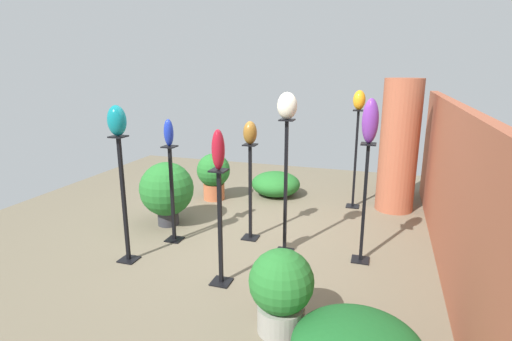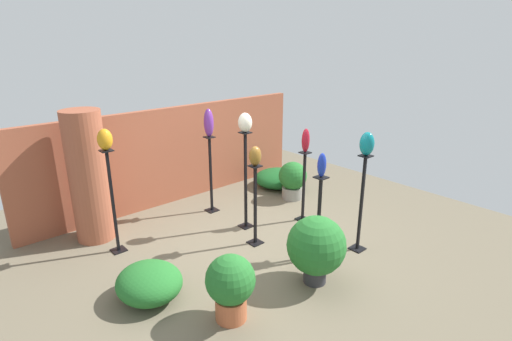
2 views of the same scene
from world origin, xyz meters
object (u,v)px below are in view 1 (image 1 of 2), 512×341
(pedestal_ruby, at_px, (220,233))
(art_vase_teal, at_px, (117,121))
(pedestal_violet, at_px, (364,209))
(pedestal_teal, at_px, (124,205))
(brick_pillar, at_px, (399,146))
(art_vase_violet, at_px, (370,121))
(art_vase_bronze, at_px, (250,133))
(art_vase_cobalt, at_px, (169,133))
(potted_plant_front_left, at_px, (167,190))
(art_vase_amber, at_px, (359,100))
(art_vase_ruby, at_px, (218,150))
(art_vase_ivory, at_px, (287,106))
(pedestal_ivory, at_px, (286,193))
(pedestal_bronze, at_px, (250,196))
(potted_plant_mid_left, at_px, (214,174))
(pedestal_cobalt, at_px, (172,198))
(potted_plant_back_center, at_px, (281,288))
(pedestal_amber, at_px, (355,163))

(pedestal_ruby, xyz_separation_m, art_vase_teal, (-0.13, -1.21, 1.06))
(pedestal_violet, bearing_deg, pedestal_teal, -72.13)
(brick_pillar, bearing_deg, art_vase_violet, -10.92)
(art_vase_bronze, height_order, art_vase_cobalt, art_vase_cobalt)
(pedestal_violet, bearing_deg, pedestal_ruby, -54.56)
(art_vase_teal, distance_m, potted_plant_front_left, 1.57)
(art_vase_amber, height_order, potted_plant_front_left, art_vase_amber)
(art_vase_ruby, bearing_deg, art_vase_ivory, 153.45)
(pedestal_ivory, height_order, art_vase_teal, art_vase_teal)
(pedestal_bronze, bearing_deg, pedestal_ivory, 64.15)
(pedestal_teal, bearing_deg, potted_plant_mid_left, 179.08)
(pedestal_ivory, bearing_deg, pedestal_cobalt, -85.70)
(art_vase_cobalt, relative_size, potted_plant_front_left, 0.36)
(art_vase_violet, relative_size, potted_plant_mid_left, 0.61)
(pedestal_violet, height_order, art_vase_ruby, art_vase_ruby)
(art_vase_cobalt, distance_m, potted_plant_front_left, 1.05)
(potted_plant_front_left, bearing_deg, potted_plant_back_center, 49.61)
(art_vase_ivory, height_order, art_vase_bronze, art_vase_ivory)
(pedestal_ivory, xyz_separation_m, art_vase_cobalt, (0.11, -1.43, 0.65))
(brick_pillar, xyz_separation_m, art_vase_ivory, (1.99, -1.26, 0.74))
(art_vase_cobalt, bearing_deg, pedestal_violet, 94.02)
(pedestal_violet, distance_m, potted_plant_mid_left, 2.93)
(potted_plant_back_center, bearing_deg, pedestal_ivory, -167.16)
(pedestal_bronze, bearing_deg, art_vase_violet, 82.06)
(pedestal_violet, distance_m, potted_plant_front_left, 2.68)
(art_vase_teal, distance_m, potted_plant_back_center, 2.43)
(art_vase_teal, height_order, art_vase_amber, art_vase_amber)
(brick_pillar, xyz_separation_m, potted_plant_front_left, (1.65, -3.03, -0.50))
(pedestal_cobalt, xyz_separation_m, potted_plant_mid_left, (-1.68, -0.19, -0.12))
(art_vase_amber, height_order, art_vase_violet, art_vase_violet)
(pedestal_teal, distance_m, art_vase_cobalt, 1.00)
(brick_pillar, relative_size, pedestal_bronze, 1.61)
(pedestal_bronze, bearing_deg, potted_plant_front_left, -94.06)
(pedestal_amber, relative_size, art_vase_amber, 5.24)
(brick_pillar, xyz_separation_m, pedestal_violet, (1.93, -0.37, -0.37))
(art_vase_ivory, distance_m, potted_plant_front_left, 2.19)
(pedestal_amber, xyz_separation_m, art_vase_ivory, (1.91, -0.64, 1.03))
(pedestal_ivory, height_order, potted_plant_front_left, pedestal_ivory)
(art_vase_bronze, bearing_deg, art_vase_teal, -48.24)
(potted_plant_mid_left, relative_size, potted_plant_front_left, 0.87)
(art_vase_ruby, distance_m, potted_plant_mid_left, 2.89)
(potted_plant_back_center, bearing_deg, art_vase_violet, 159.75)
(pedestal_amber, relative_size, art_vase_violet, 3.23)
(art_vase_bronze, bearing_deg, potted_plant_back_center, 26.51)
(pedestal_ivory, relative_size, art_vase_ruby, 4.09)
(pedestal_bronze, height_order, art_vase_teal, art_vase_teal)
(art_vase_cobalt, bearing_deg, brick_pillar, 127.95)
(art_vase_teal, bearing_deg, brick_pillar, 133.38)
(art_vase_ivory, bearing_deg, pedestal_amber, 161.43)
(pedestal_teal, distance_m, potted_plant_front_left, 1.12)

